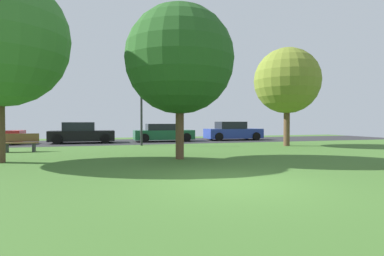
# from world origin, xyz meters

# --- Properties ---
(ground_plane) EXTENTS (44.00, 44.00, 0.00)m
(ground_plane) POSITION_xyz_m (0.00, 0.00, 0.00)
(ground_plane) COLOR #3D6628
(road_strip) EXTENTS (44.00, 6.40, 0.01)m
(road_strip) POSITION_xyz_m (0.00, 16.00, 0.00)
(road_strip) COLOR #28282B
(road_strip) RESTS_ON ground_plane
(maple_tree_near) EXTENTS (4.02, 4.02, 6.02)m
(maple_tree_near) POSITION_xyz_m (7.91, 9.43, 4.00)
(maple_tree_near) COLOR brown
(maple_tree_near) RESTS_ON ground_plane
(maple_tree_far) EXTENTS (4.33, 4.33, 6.13)m
(maple_tree_far) POSITION_xyz_m (-0.04, 4.98, 3.95)
(maple_tree_far) COLOR brown
(maple_tree_far) RESTS_ON ground_plane
(parked_car_black) EXTENTS (4.31, 2.05, 1.45)m
(parked_car_black) POSITION_xyz_m (-4.37, 15.67, 0.66)
(parked_car_black) COLOR black
(parked_car_black) RESTS_ON ground_plane
(parked_car_green) EXTENTS (4.43, 1.93, 1.33)m
(parked_car_green) POSITION_xyz_m (1.41, 15.65, 0.62)
(parked_car_green) COLOR #195633
(parked_car_green) RESTS_ON ground_plane
(parked_car_blue) EXTENTS (4.56, 2.02, 1.49)m
(parked_car_blue) POSITION_xyz_m (7.18, 15.80, 0.68)
(parked_car_blue) COLOR #233893
(parked_car_blue) RESTS_ON ground_plane
(park_bench) EXTENTS (1.60, 0.45, 0.90)m
(park_bench) POSITION_xyz_m (-6.85, 9.95, 0.46)
(park_bench) COLOR brown
(park_bench) RESTS_ON ground_plane
(street_lamp_post) EXTENTS (0.14, 0.14, 4.50)m
(street_lamp_post) POSITION_xyz_m (-0.65, 12.20, 2.25)
(street_lamp_post) COLOR #2D2D33
(street_lamp_post) RESTS_ON ground_plane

